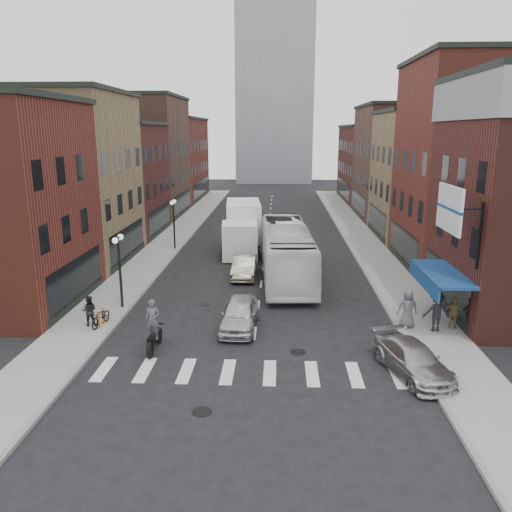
{
  "coord_description": "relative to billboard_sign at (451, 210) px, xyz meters",
  "views": [
    {
      "loc": [
        1.11,
        -21.36,
        9.47
      ],
      "look_at": [
        -0.2,
        6.34,
        2.51
      ],
      "focal_mm": 35.0,
      "sensor_mm": 36.0,
      "label": 1
    }
  ],
  "objects": [
    {
      "name": "parked_bicycle",
      "position": [
        -16.19,
        0.8,
        -5.53
      ],
      "size": [
        0.84,
        1.77,
        0.9
      ],
      "primitive_type": "imported",
      "rotation": [
        0.0,
        0.0,
        -0.15
      ],
      "color": "black",
      "rests_on": "sidewalk_left"
    },
    {
      "name": "box_truck",
      "position": [
        -10.44,
        17.62,
        -4.24
      ],
      "size": [
        3.19,
        9.0,
        3.83
      ],
      "rotation": [
        0.0,
        0.0,
        0.09
      ],
      "color": "white",
      "rests_on": "ground"
    },
    {
      "name": "sidewalk_right",
      "position": [
        -0.09,
        21.5,
        -6.06
      ],
      "size": [
        3.0,
        74.0,
        0.15
      ],
      "primitive_type": "cube",
      "color": "gray",
      "rests_on": "ground"
    },
    {
      "name": "billboard_sign",
      "position": [
        0.0,
        0.0,
        0.0
      ],
      "size": [
        1.52,
        3.0,
        3.7
      ],
      "color": "black",
      "rests_on": "ground"
    },
    {
      "name": "sedan_left_near",
      "position": [
        -9.39,
        1.14,
        -5.4
      ],
      "size": [
        1.9,
        4.37,
        1.47
      ],
      "primitive_type": "imported",
      "rotation": [
        0.0,
        0.0,
        -0.04
      ],
      "color": "silver",
      "rests_on": "ground"
    },
    {
      "name": "motorcycle_rider",
      "position": [
        -12.95,
        -1.64,
        -5.02
      ],
      "size": [
        0.67,
        2.33,
        2.37
      ],
      "rotation": [
        0.0,
        0.0,
        -0.06
      ],
      "color": "black",
      "rests_on": "ground"
    },
    {
      "name": "sidewalk_left",
      "position": [
        -17.09,
        21.5,
        -6.06
      ],
      "size": [
        3.0,
        74.0,
        0.15
      ],
      "primitive_type": "cube",
      "color": "gray",
      "rests_on": "ground"
    },
    {
      "name": "curb_car",
      "position": [
        -2.09,
        -3.36,
        -5.5
      ],
      "size": [
        2.94,
        4.7,
        1.27
      ],
      "primitive_type": "imported",
      "rotation": [
        0.0,
        0.0,
        0.29
      ],
      "color": "#A9A8AD",
      "rests_on": "ground"
    },
    {
      "name": "ped_right_c",
      "position": [
        -1.19,
        1.31,
        -5.02
      ],
      "size": [
        0.96,
        0.64,
        1.93
      ],
      "primitive_type": "imported",
      "rotation": [
        0.0,
        0.0,
        3.12
      ],
      "color": "#505257",
      "rests_on": "sidewalk_right"
    },
    {
      "name": "streetlamp_near",
      "position": [
        -15.99,
        3.5,
        -3.22
      ],
      "size": [
        0.32,
        1.22,
        4.11
      ],
      "color": "black",
      "rests_on": "ground"
    },
    {
      "name": "bldg_left_far_a",
      "position": [
        -23.58,
        34.5,
        0.52
      ],
      "size": [
        10.3,
        12.2,
        13.3
      ],
      "color": "#533529",
      "rests_on": "ground"
    },
    {
      "name": "streetlamp_far",
      "position": [
        -15.99,
        17.5,
        -3.22
      ],
      "size": [
        0.32,
        1.22,
        4.11
      ],
      "color": "black",
      "rests_on": "ground"
    },
    {
      "name": "ped_right_a",
      "position": [
        0.06,
        0.91,
        -5.0
      ],
      "size": [
        1.28,
        0.66,
        1.96
      ],
      "primitive_type": "imported",
      "rotation": [
        0.0,
        0.0,
        3.17
      ],
      "color": "black",
      "rests_on": "sidewalk_right"
    },
    {
      "name": "bldg_right_far_b",
      "position": [
        6.41,
        48.5,
        -0.98
      ],
      "size": [
        10.3,
        16.2,
        10.3
      ],
      "color": "#4D211B",
      "rests_on": "ground"
    },
    {
      "name": "bldg_right_mid_a",
      "position": [
        6.41,
        13.5,
        1.02
      ],
      "size": [
        10.3,
        10.2,
        14.3
      ],
      "color": "maroon",
      "rests_on": "ground"
    },
    {
      "name": "ped_right_b",
      "position": [
        1.01,
        1.25,
        -5.2
      ],
      "size": [
        1.02,
        0.73,
        1.57
      ],
      "primitive_type": "imported",
      "rotation": [
        0.0,
        0.0,
        2.81
      ],
      "color": "#95794C",
      "rests_on": "sidewalk_right"
    },
    {
      "name": "bldg_right_mid_b",
      "position": [
        6.41,
        23.5,
        -0.48
      ],
      "size": [
        10.3,
        10.2,
        11.3
      ],
      "color": "#937951",
      "rests_on": "ground"
    },
    {
      "name": "distant_tower",
      "position": [
        -8.59,
        77.5,
        18.87
      ],
      "size": [
        14.0,
        14.0,
        50.0
      ],
      "primitive_type": "cube",
      "color": "#9399A0",
      "rests_on": "ground"
    },
    {
      "name": "transit_bus",
      "position": [
        -6.99,
        10.17,
        -4.36
      ],
      "size": [
        3.65,
        12.85,
        3.54
      ],
      "primitive_type": "imported",
      "rotation": [
        0.0,
        0.0,
        0.05
      ],
      "color": "white",
      "rests_on": "ground"
    },
    {
      "name": "ped_left_solo",
      "position": [
        -16.75,
        0.79,
        -5.22
      ],
      "size": [
        0.8,
        0.54,
        1.53
      ],
      "primitive_type": "imported",
      "rotation": [
        0.0,
        0.0,
        3.3
      ],
      "color": "black",
      "rests_on": "sidewalk_left"
    },
    {
      "name": "sedan_left_far",
      "position": [
        -9.77,
        10.1,
        -5.42
      ],
      "size": [
        1.51,
        4.31,
        1.42
      ],
      "primitive_type": "imported",
      "rotation": [
        0.0,
        0.0,
        0.0
      ],
      "color": "#ACA78B",
      "rests_on": "ground"
    },
    {
      "name": "bldg_right_far_a",
      "position": [
        6.41,
        34.5,
        0.02
      ],
      "size": [
        10.3,
        12.2,
        12.3
      ],
      "color": "#533529",
      "rests_on": "ground"
    },
    {
      "name": "crosswalk_stripes",
      "position": [
        -8.59,
        -3.5,
        -6.13
      ],
      "size": [
        12.0,
        2.2,
        0.01
      ],
      "primitive_type": "cube",
      "color": "silver",
      "rests_on": "ground"
    },
    {
      "name": "bldg_left_far_b",
      "position": [
        -23.58,
        48.5,
        -0.48
      ],
      "size": [
        10.3,
        16.2,
        11.3
      ],
      "color": "maroon",
      "rests_on": "ground"
    },
    {
      "name": "bldg_left_mid_b",
      "position": [
        -23.58,
        23.5,
        -0.98
      ],
      "size": [
        10.3,
        10.2,
        10.3
      ],
      "color": "#4D211B",
      "rests_on": "ground"
    },
    {
      "name": "bldg_left_mid_a",
      "position": [
        -23.58,
        13.5,
        0.02
      ],
      "size": [
        10.3,
        10.2,
        12.3
      ],
      "color": "#937951",
      "rests_on": "ground"
    },
    {
      "name": "ground",
      "position": [
        -8.59,
        -0.5,
        -6.13
      ],
      "size": [
        160.0,
        160.0,
        0.0
      ],
      "primitive_type": "plane",
      "color": "black",
      "rests_on": "ground"
    },
    {
      "name": "curb_left",
      "position": [
        -15.59,
        21.5,
        -6.13
      ],
      "size": [
        0.2,
        74.0,
        0.16
      ],
      "primitive_type": "cube",
      "color": "gray",
      "rests_on": "ground"
    },
    {
      "name": "awning_blue",
      "position": [
        0.34,
        2.0,
        -3.5
      ],
      "size": [
        1.8,
        5.0,
        0.78
      ],
      "color": "navy",
      "rests_on": "ground"
    },
    {
      "name": "bike_rack",
      "position": [
        -16.19,
        0.8,
        -5.58
      ],
      "size": [
        0.08,
        0.68,
        0.8
      ],
      "color": "#D8590C",
      "rests_on": "sidewalk_left"
    },
    {
      "name": "curb_right",
      "position": [
        -1.59,
        21.5,
        -6.13
      ],
      "size": [
        0.2,
        74.0,
        0.16
      ],
      "primitive_type": "cube",
      "color": "gray",
      "rests_on": "ground"
    }
  ]
}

